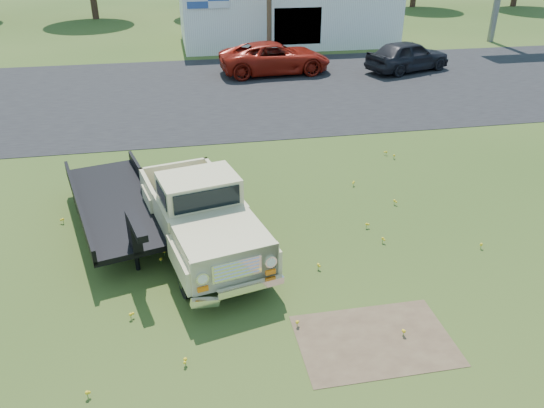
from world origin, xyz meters
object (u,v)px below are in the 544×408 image
Objects in this scene: vintage_pickup_truck at (201,213)px; red_pickup at (275,58)px; flatbed_trailer at (116,200)px; dark_sedan at (408,56)px.

red_pickup is (5.15, 17.01, -0.18)m from vintage_pickup_truck.
vintage_pickup_truck reaches higher than flatbed_trailer.
flatbed_trailer is at bearing 131.73° from vintage_pickup_truck.
flatbed_trailer is 17.11m from red_pickup.
red_pickup is (7.27, 15.49, 0.02)m from flatbed_trailer.
red_pickup reaches higher than flatbed_trailer.
red_pickup is 1.22× the size of dark_sedan.
vintage_pickup_truck reaches higher than dark_sedan.
dark_sedan reaches higher than red_pickup.
vintage_pickup_truck is at bearing -49.94° from flatbed_trailer.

